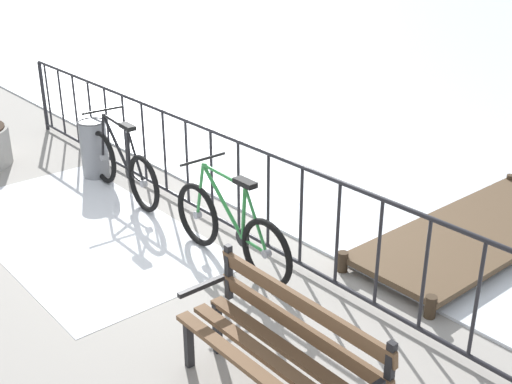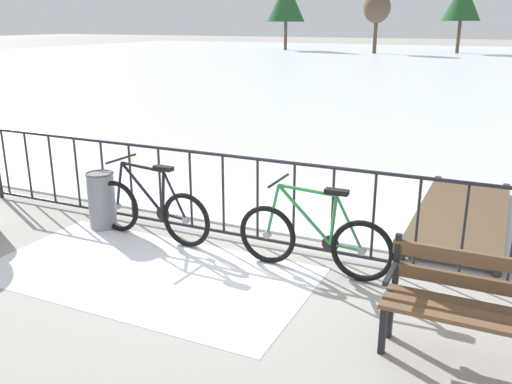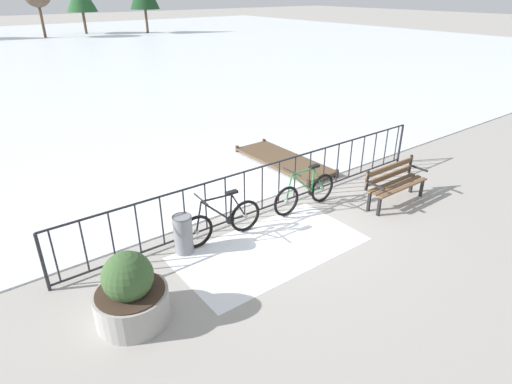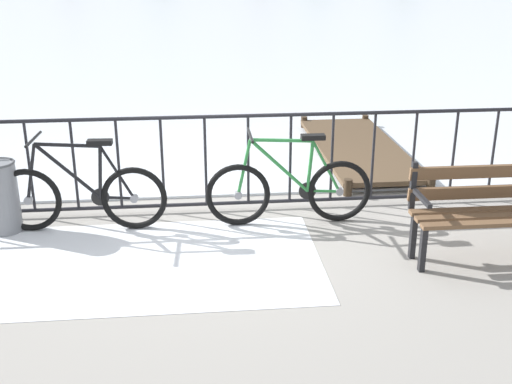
{
  "view_description": "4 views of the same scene",
  "coord_description": "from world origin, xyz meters",
  "px_view_note": "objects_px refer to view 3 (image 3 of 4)",
  "views": [
    {
      "loc": [
        4.96,
        -3.78,
        3.15
      ],
      "look_at": [
        0.46,
        0.04,
        0.57
      ],
      "focal_mm": 45.74,
      "sensor_mm": 36.0,
      "label": 1
    },
    {
      "loc": [
        2.33,
        -5.48,
        2.56
      ],
      "look_at": [
        -0.06,
        -0.39,
        0.79
      ],
      "focal_mm": 38.37,
      "sensor_mm": 36.0,
      "label": 2
    },
    {
      "loc": [
        -5.11,
        -6.21,
        4.33
      ],
      "look_at": [
        -0.63,
        -0.32,
        0.71
      ],
      "focal_mm": 29.55,
      "sensor_mm": 36.0,
      "label": 3
    },
    {
      "loc": [
        -0.35,
        -6.51,
        2.67
      ],
      "look_at": [
        0.23,
        -0.83,
        0.51
      ],
      "focal_mm": 45.1,
      "sensor_mm": 36.0,
      "label": 4
    }
  ],
  "objects_px": {
    "bicycle_second": "(305,193)",
    "trash_bin": "(183,234)",
    "planter_with_shrub": "(131,294)",
    "bicycle_near_railing": "(222,222)",
    "park_bench": "(394,181)"
  },
  "relations": [
    {
      "from": "bicycle_second",
      "to": "park_bench",
      "type": "height_order",
      "value": "bicycle_second"
    },
    {
      "from": "trash_bin",
      "to": "bicycle_near_railing",
      "type": "bearing_deg",
      "value": -3.59
    },
    {
      "from": "bicycle_near_railing",
      "to": "park_bench",
      "type": "bearing_deg",
      "value": -14.41
    },
    {
      "from": "park_bench",
      "to": "planter_with_shrub",
      "type": "height_order",
      "value": "planter_with_shrub"
    },
    {
      "from": "bicycle_second",
      "to": "trash_bin",
      "type": "relative_size",
      "value": 2.34
    },
    {
      "from": "bicycle_near_railing",
      "to": "trash_bin",
      "type": "relative_size",
      "value": 2.34
    },
    {
      "from": "bicycle_second",
      "to": "planter_with_shrub",
      "type": "height_order",
      "value": "planter_with_shrub"
    },
    {
      "from": "bicycle_near_railing",
      "to": "bicycle_second",
      "type": "distance_m",
      "value": 2.1
    },
    {
      "from": "bicycle_near_railing",
      "to": "planter_with_shrub",
      "type": "bearing_deg",
      "value": -154.59
    },
    {
      "from": "bicycle_second",
      "to": "bicycle_near_railing",
      "type": "bearing_deg",
      "value": 178.94
    },
    {
      "from": "bicycle_second",
      "to": "planter_with_shrub",
      "type": "xyz_separation_m",
      "value": [
        -4.3,
        -1.01,
        0.08
      ]
    },
    {
      "from": "bicycle_second",
      "to": "planter_with_shrub",
      "type": "relative_size",
      "value": 1.53
    },
    {
      "from": "bicycle_second",
      "to": "park_bench",
      "type": "relative_size",
      "value": 1.07
    },
    {
      "from": "bicycle_near_railing",
      "to": "planter_with_shrub",
      "type": "xyz_separation_m",
      "value": [
        -2.2,
        -1.05,
        0.08
      ]
    },
    {
      "from": "bicycle_near_railing",
      "to": "trash_bin",
      "type": "xyz_separation_m",
      "value": [
        -0.79,
        0.05,
        0.0
      ]
    }
  ]
}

